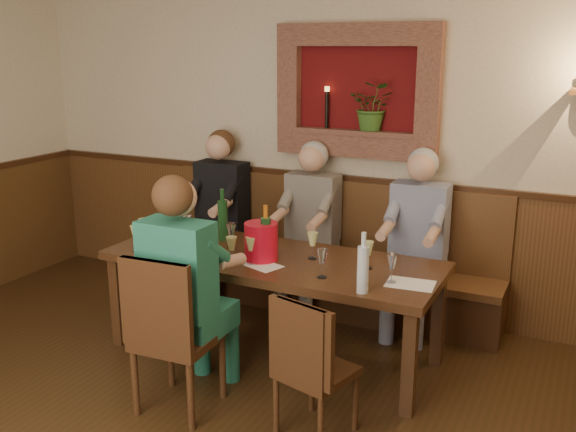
# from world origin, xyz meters

# --- Properties ---
(room_shell) EXTENTS (6.04, 6.04, 2.82)m
(room_shell) POSITION_xyz_m (0.00, 0.00, 1.89)
(room_shell) COLOR #C0B091
(room_shell) RESTS_ON ground
(wainscoting) EXTENTS (6.02, 6.02, 1.15)m
(wainscoting) POSITION_xyz_m (0.00, -0.00, 0.59)
(wainscoting) COLOR #4D3116
(wainscoting) RESTS_ON ground
(wall_niche) EXTENTS (1.36, 0.30, 1.06)m
(wall_niche) POSITION_xyz_m (0.24, 2.94, 1.81)
(wall_niche) COLOR #5B0D0E
(wall_niche) RESTS_ON ground
(dining_table) EXTENTS (2.40, 0.90, 0.75)m
(dining_table) POSITION_xyz_m (0.00, 1.85, 0.68)
(dining_table) COLOR black
(dining_table) RESTS_ON ground
(bench) EXTENTS (3.00, 0.45, 1.11)m
(bench) POSITION_xyz_m (0.00, 2.79, 0.33)
(bench) COLOR #381E0F
(bench) RESTS_ON ground
(chair_near_left) EXTENTS (0.48, 0.48, 1.03)m
(chair_near_left) POSITION_xyz_m (-0.19, 0.93, 0.30)
(chair_near_left) COLOR black
(chair_near_left) RESTS_ON ground
(chair_near_right) EXTENTS (0.47, 0.47, 0.87)m
(chair_near_right) POSITION_xyz_m (0.68, 1.05, 0.25)
(chair_near_right) COLOR black
(chair_near_right) RESTS_ON ground
(person_bench_left) EXTENTS (0.45, 0.55, 1.49)m
(person_bench_left) POSITION_xyz_m (-0.99, 2.69, 0.62)
(person_bench_left) COLOR black
(person_bench_left) RESTS_ON ground
(person_bench_mid) EXTENTS (0.43, 0.53, 1.45)m
(person_bench_mid) POSITION_xyz_m (-0.10, 2.69, 0.60)
(person_bench_mid) COLOR #625D5A
(person_bench_mid) RESTS_ON ground
(person_bench_right) EXTENTS (0.43, 0.53, 1.46)m
(person_bench_right) POSITION_xyz_m (0.81, 2.69, 0.60)
(person_bench_right) COLOR navy
(person_bench_right) RESTS_ON ground
(person_chair_front) EXTENTS (0.44, 0.55, 1.48)m
(person_chair_front) POSITION_xyz_m (-0.19, 1.07, 0.62)
(person_chair_front) COLOR #1A5A5D
(person_chair_front) RESTS_ON ground
(spittoon_bucket) EXTENTS (0.26, 0.26, 0.27)m
(spittoon_bucket) POSITION_xyz_m (-0.04, 1.76, 0.88)
(spittoon_bucket) COLOR red
(spittoon_bucket) RESTS_ON dining_table
(wine_bottle_green_a) EXTENTS (0.08, 0.08, 0.40)m
(wine_bottle_green_a) POSITION_xyz_m (-0.00, 1.76, 0.91)
(wine_bottle_green_a) COLOR #19471E
(wine_bottle_green_a) RESTS_ON dining_table
(wine_bottle_green_b) EXTENTS (0.09, 0.09, 0.40)m
(wine_bottle_green_b) POSITION_xyz_m (-0.53, 2.04, 0.92)
(wine_bottle_green_b) COLOR #19471E
(wine_bottle_green_b) RESTS_ON dining_table
(water_bottle) EXTENTS (0.09, 0.09, 0.38)m
(water_bottle) POSITION_xyz_m (0.80, 1.48, 0.91)
(water_bottle) COLOR silver
(water_bottle) RESTS_ON dining_table
(tasting_sheet_a) EXTENTS (0.32, 0.25, 0.00)m
(tasting_sheet_a) POSITION_xyz_m (-0.87, 1.72, 0.75)
(tasting_sheet_a) COLOR white
(tasting_sheet_a) RESTS_ON dining_table
(tasting_sheet_b) EXTENTS (0.29, 0.25, 0.00)m
(tasting_sheet_b) POSITION_xyz_m (0.03, 1.65, 0.75)
(tasting_sheet_b) COLOR white
(tasting_sheet_b) RESTS_ON dining_table
(tasting_sheet_c) EXTENTS (0.32, 0.24, 0.00)m
(tasting_sheet_c) POSITION_xyz_m (1.03, 1.75, 0.75)
(tasting_sheet_c) COLOR white
(tasting_sheet_c) RESTS_ON dining_table
(tasting_sheet_d) EXTENTS (0.29, 0.23, 0.00)m
(tasting_sheet_d) POSITION_xyz_m (-0.43, 1.57, 0.75)
(tasting_sheet_d) COLOR white
(tasting_sheet_d) RESTS_ON dining_table
(wine_glass_0) EXTENTS (0.08, 0.08, 0.19)m
(wine_glass_0) POSITION_xyz_m (-1.03, 1.72, 0.85)
(wine_glass_0) COLOR #D1D780
(wine_glass_0) RESTS_ON dining_table
(wine_glass_1) EXTENTS (0.08, 0.08, 0.19)m
(wine_glass_1) POSITION_xyz_m (-0.78, 1.93, 0.85)
(wine_glass_1) COLOR white
(wine_glass_1) RESTS_ON dining_table
(wine_glass_2) EXTENTS (0.08, 0.08, 0.19)m
(wine_glass_2) POSITION_xyz_m (-0.53, 1.67, 0.85)
(wine_glass_2) COLOR #D1D780
(wine_glass_2) RESTS_ON dining_table
(wine_glass_3) EXTENTS (0.08, 0.08, 0.19)m
(wine_glass_3) POSITION_xyz_m (-0.37, 1.90, 0.85)
(wine_glass_3) COLOR white
(wine_glass_3) RESTS_ON dining_table
(wine_glass_4) EXTENTS (0.08, 0.08, 0.19)m
(wine_glass_4) POSITION_xyz_m (-0.06, 1.65, 0.85)
(wine_glass_4) COLOR #D1D780
(wine_glass_4) RESTS_ON dining_table
(wine_glass_5) EXTENTS (0.08, 0.08, 0.19)m
(wine_glass_5) POSITION_xyz_m (0.27, 1.94, 0.85)
(wine_glass_5) COLOR #D1D780
(wine_glass_5) RESTS_ON dining_table
(wine_glass_6) EXTENTS (0.08, 0.08, 0.19)m
(wine_glass_6) POSITION_xyz_m (0.48, 1.62, 0.85)
(wine_glass_6) COLOR white
(wine_glass_6) RESTS_ON dining_table
(wine_glass_7) EXTENTS (0.08, 0.08, 0.19)m
(wine_glass_7) POSITION_xyz_m (0.69, 1.91, 0.85)
(wine_glass_7) COLOR #D1D780
(wine_glass_7) RESTS_ON dining_table
(wine_glass_8) EXTENTS (0.08, 0.08, 0.19)m
(wine_glass_8) POSITION_xyz_m (0.91, 1.72, 0.85)
(wine_glass_8) COLOR white
(wine_glass_8) RESTS_ON dining_table
(wine_glass_9) EXTENTS (0.08, 0.08, 0.19)m
(wine_glass_9) POSITION_xyz_m (-0.18, 1.60, 0.85)
(wine_glass_9) COLOR #D1D780
(wine_glass_9) RESTS_ON dining_table
(wine_glass_10) EXTENTS (0.08, 0.08, 0.19)m
(wine_glass_10) POSITION_xyz_m (-0.96, 1.54, 0.85)
(wine_glass_10) COLOR #D1D780
(wine_glass_10) RESTS_ON dining_table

